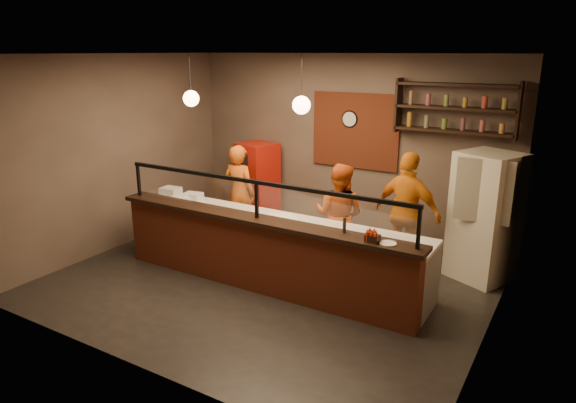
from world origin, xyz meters
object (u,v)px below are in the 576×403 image
Objects in this scene: cook_left at (240,193)px; cook_mid at (339,215)px; pizza_dough at (279,219)px; red_cooler at (257,183)px; condiment_caddy at (373,238)px; cook_right at (407,213)px; wall_clock at (350,119)px; fridge at (485,217)px; pepper_mill at (344,225)px.

cook_left is 1.97m from cook_mid.
pizza_dough is at bearing 55.48° from cook_mid.
red_cooler reaches higher than condiment_caddy.
cook_right is at bearing -175.06° from cook_left.
wall_clock is 2.54m from pizza_dough.
pizza_dough is at bearing 50.15° from cook_right.
pizza_dough is (-0.54, -0.87, 0.10)m from cook_mid.
fridge is 3.53× the size of pizza_dough.
cook_mid reaches higher than pizza_dough.
red_cooler is (-2.24, 1.07, -0.03)m from cook_mid.
cook_left is 3.02m from pepper_mill.
cook_right is 1.09m from fridge.
pizza_dough is at bearing 161.12° from condiment_caddy.
wall_clock reaches higher than fridge.
cook_right is at bearing -35.76° from wall_clock.
red_cooler is at bearing -161.26° from fridge.
cook_mid is at bearing 57.94° from pizza_dough.
cook_mid is 3.05× the size of pizza_dough.
fridge is 11.71× the size of condiment_caddy.
fridge is 2.36m from pepper_mill.
fridge is (1.05, 0.29, 0.02)m from cook_right.
red_cooler is at bearing 140.85° from pepper_mill.
cook_mid is at bearing -70.61° from wall_clock.
pepper_mill is at bearing 163.66° from condiment_caddy.
wall_clock is 1.53× the size of pepper_mill.
pepper_mill is at bearing -99.93° from fridge.
fridge is at bearing -172.09° from cook_left.
cook_right is 0.97× the size of fridge.
fridge reaches higher than pepper_mill.
red_cooler is (-3.20, 0.73, -0.13)m from cook_right.
cook_right is 3.44× the size of pizza_dough.
pepper_mill is (2.92, -2.38, 0.38)m from red_cooler.
cook_mid is (1.97, -0.11, -0.04)m from cook_left.
cook_mid is 2.11m from fridge.
condiment_caddy is (1.59, -2.81, -1.00)m from wall_clock.
condiment_caddy is at bearing -16.34° from pepper_mill.
cook_right is at bearing 38.70° from pizza_dough.
condiment_caddy is at bearing 106.18° from cook_right.
cook_right is at bearing 94.73° from condiment_caddy.
wall_clock is at bearing 113.46° from pepper_mill.
pepper_mill is (-0.43, 0.12, 0.05)m from condiment_caddy.
condiment_caddy is (1.11, -1.43, 0.29)m from cook_mid.
cook_mid is at bearing -10.01° from red_cooler.
fridge is (2.02, 0.63, 0.13)m from cook_mid.
red_cooler is at bearing 131.17° from pizza_dough.
fridge reaches higher than cook_mid.
fridge is (3.98, 0.52, 0.09)m from cook_left.
wall_clock is at bearing -24.30° from cook_right.
cook_left is at bearing -58.73° from red_cooler.
cook_left is (-1.48, -1.27, -1.25)m from wall_clock.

